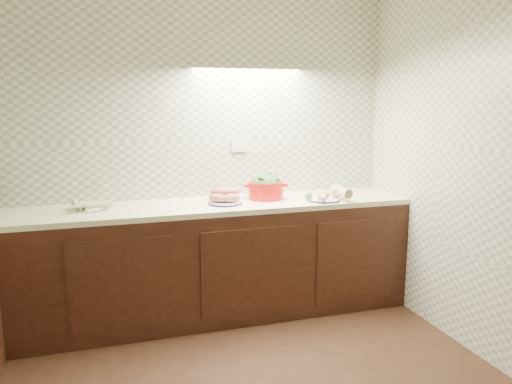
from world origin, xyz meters
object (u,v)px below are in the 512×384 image
object	(u,v)px
veg_plate	(330,195)
parsnip_pile	(91,206)
sweet_potato_plate	(225,198)
dutch_oven	(266,187)
onion_bowl	(219,195)

from	to	relation	value
veg_plate	parsnip_pile	bearing A→B (deg)	175.33
sweet_potato_plate	dutch_oven	size ratio (longest dim) A/B	0.77
parsnip_pile	sweet_potato_plate	xyz separation A→B (m)	(0.97, -0.04, 0.01)
parsnip_pile	sweet_potato_plate	bearing A→B (deg)	-2.26
veg_plate	sweet_potato_plate	bearing A→B (deg)	172.53
onion_bowl	veg_plate	distance (m)	0.87
dutch_oven	sweet_potato_plate	bearing A→B (deg)	-154.17
sweet_potato_plate	parsnip_pile	bearing A→B (deg)	177.74
sweet_potato_plate	onion_bowl	distance (m)	0.15
onion_bowl	sweet_potato_plate	bearing A→B (deg)	-86.71
onion_bowl	dutch_oven	distance (m)	0.38
parsnip_pile	dutch_oven	xyz separation A→B (m)	(1.33, 0.05, 0.06)
parsnip_pile	dutch_oven	size ratio (longest dim) A/B	1.17
onion_bowl	dutch_oven	size ratio (longest dim) A/B	0.41
onion_bowl	veg_plate	bearing A→B (deg)	-17.20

